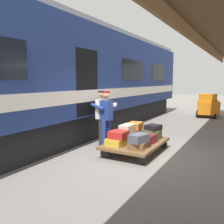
# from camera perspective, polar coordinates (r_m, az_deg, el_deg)

# --- Properties ---
(ground_plane) EXTENTS (60.00, 60.00, 0.00)m
(ground_plane) POSITION_cam_1_polar(r_m,az_deg,el_deg) (6.63, 9.19, -10.21)
(ground_plane) COLOR slate
(train_car) EXTENTS (3.03, 18.91, 4.00)m
(train_car) POSITION_cam_1_polar(r_m,az_deg,el_deg) (8.26, -14.48, 7.63)
(train_car) COLOR navy
(train_car) RESTS_ON ground_plane
(luggage_cart) EXTENTS (1.33, 2.02, 0.31)m
(luggage_cart) POSITION_cam_1_polar(r_m,az_deg,el_deg) (6.74, 5.75, -7.51)
(luggage_cart) COLOR brown
(luggage_cart) RESTS_ON ground_plane
(suitcase_gray_aluminum) EXTENTS (0.41, 0.58, 0.21)m
(suitcase_gray_aluminum) POSITION_cam_1_polar(r_m,az_deg,el_deg) (7.31, 5.39, -5.08)
(suitcase_gray_aluminum) COLOR #9EA0A5
(suitcase_gray_aluminum) RESTS_ON luggage_cart
(suitcase_maroon_trunk) EXTENTS (0.47, 0.63, 0.23)m
(suitcase_maroon_trunk) POSITION_cam_1_polar(r_m,az_deg,el_deg) (6.59, 8.18, -6.49)
(suitcase_maroon_trunk) COLOR maroon
(suitcase_maroon_trunk) RESTS_ON luggage_cart
(suitcase_yellow_case) EXTENTS (0.48, 0.58, 0.19)m
(suitcase_yellow_case) POSITION_cam_1_polar(r_m,az_deg,el_deg) (6.35, 1.22, -7.13)
(suitcase_yellow_case) COLOR gold
(suitcase_yellow_case) RESTS_ON luggage_cart
(suitcase_brown_leather) EXTENTS (0.46, 0.51, 0.16)m
(suitcase_brown_leather) POSITION_cam_1_polar(r_m,az_deg,el_deg) (6.10, 6.23, -7.89)
(suitcase_brown_leather) COLOR brown
(suitcase_brown_leather) RESTS_ON luggage_cart
(suitcase_burgundy_valise) EXTENTS (0.55, 0.62, 0.21)m
(suitcase_burgundy_valise) POSITION_cam_1_polar(r_m,az_deg,el_deg) (6.82, 3.45, -5.98)
(suitcase_burgundy_valise) COLOR maroon
(suitcase_burgundy_valise) RESTS_ON luggage_cart
(suitcase_olive_duffel) EXTENTS (0.42, 0.47, 0.28)m
(suitcase_olive_duffel) POSITION_cam_1_polar(r_m,az_deg,el_deg) (7.09, 9.84, -5.31)
(suitcase_olive_duffel) COLOR brown
(suitcase_olive_duffel) RESTS_ON luggage_cart
(suitcase_orange_carryall) EXTENTS (0.42, 0.53, 0.22)m
(suitcase_orange_carryall) POSITION_cam_1_polar(r_m,az_deg,el_deg) (7.30, 5.56, -3.37)
(suitcase_orange_carryall) COLOR #CC6B23
(suitcase_orange_carryall) RESTS_ON suitcase_gray_aluminum
(suitcase_slate_roller) EXTENTS (0.44, 0.57, 0.21)m
(suitcase_slate_roller) POSITION_cam_1_polar(r_m,az_deg,el_deg) (6.02, 6.48, -6.26)
(suitcase_slate_roller) COLOR #4C515B
(suitcase_slate_roller) RESTS_ON suitcase_brown_leather
(suitcase_black_hardshell) EXTENTS (0.46, 0.48, 0.15)m
(suitcase_black_hardshell) POSITION_cam_1_polar(r_m,az_deg,el_deg) (7.03, 9.87, -3.64)
(suitcase_black_hardshell) COLOR black
(suitcase_black_hardshell) RESTS_ON suitcase_olive_duffel
(suitcase_cream_canvas) EXTENTS (0.31, 0.49, 0.26)m
(suitcase_cream_canvas) POSITION_cam_1_polar(r_m,az_deg,el_deg) (6.74, 3.66, -4.11)
(suitcase_cream_canvas) COLOR beige
(suitcase_cream_canvas) RESTS_ON suitcase_burgundy_valise
(suitcase_red_plastic) EXTENTS (0.44, 0.45, 0.19)m
(suitcase_red_plastic) POSITION_cam_1_polar(r_m,az_deg,el_deg) (6.31, 1.57, -5.46)
(suitcase_red_plastic) COLOR #AD231E
(suitcase_red_plastic) RESTS_ON suitcase_yellow_case
(porter_in_overalls) EXTENTS (0.72, 0.53, 1.70)m
(porter_in_overalls) POSITION_cam_1_polar(r_m,az_deg,el_deg) (7.28, -1.49, -1.06)
(porter_in_overalls) COLOR navy
(porter_in_overalls) RESTS_ON ground_plane
(porter_by_door) EXTENTS (0.74, 0.61, 1.70)m
(porter_by_door) POSITION_cam_1_polar(r_m,az_deg,el_deg) (7.49, -2.38, -0.82)
(porter_by_door) COLOR #332D28
(porter_by_door) RESTS_ON ground_plane
(baggage_tug) EXTENTS (1.39, 1.87, 1.30)m
(baggage_tug) POSITION_cam_1_polar(r_m,az_deg,el_deg) (14.31, 22.07, 1.39)
(baggage_tug) COLOR orange
(baggage_tug) RESTS_ON ground_plane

